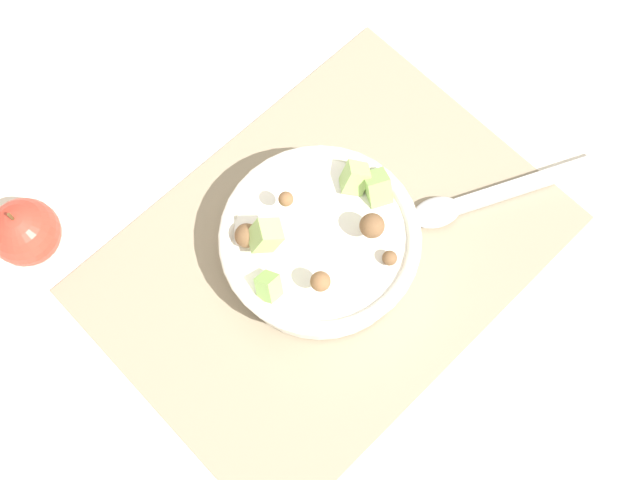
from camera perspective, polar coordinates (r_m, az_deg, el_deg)
ground_plane at (r=0.87m, az=0.49°, el=-1.04°), size 2.40×2.40×0.00m
placemat at (r=0.87m, az=0.49°, el=-0.97°), size 0.49×0.36×0.01m
salad_bowl at (r=0.84m, az=0.00°, el=-0.13°), size 0.21×0.21×0.10m
serving_spoon at (r=0.90m, az=11.32°, el=2.88°), size 0.22×0.12×0.01m
whole_apple at (r=0.90m, az=-20.60°, el=0.54°), size 0.07×0.07×0.09m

